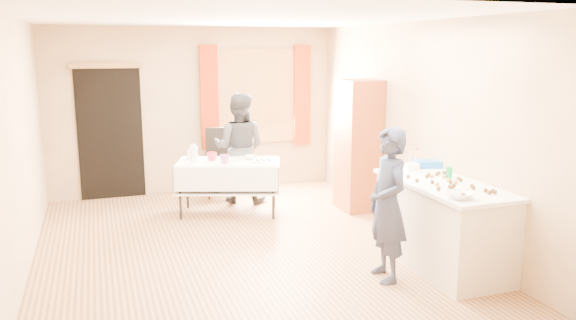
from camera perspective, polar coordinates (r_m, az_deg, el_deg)
name	(u,v)px	position (r m, az deg, el deg)	size (l,w,h in m)	color
floor	(239,247)	(6.69, -5.00, -8.75)	(4.50, 5.50, 0.02)	#9E7047
ceiling	(235,17)	(6.28, -5.43, 14.29)	(4.50, 5.50, 0.02)	white
wall_back	(195,111)	(9.04, -9.44, 4.98)	(4.50, 0.02, 2.60)	tan
wall_front	(336,197)	(3.79, 4.91, -3.78)	(4.50, 0.02, 2.60)	tan
wall_left	(17,148)	(6.22, -25.84, 1.12)	(0.02, 5.50, 2.60)	tan
wall_right	(412,127)	(7.23, 12.49, 3.28)	(0.02, 5.50, 2.60)	tan
window_frame	(256,96)	(9.20, -3.25, 6.48)	(1.32, 0.06, 1.52)	olive
window_pane	(256,96)	(9.18, -3.22, 6.47)	(1.20, 0.02, 1.40)	white
curtain_left	(209,98)	(8.97, -7.99, 6.26)	(0.28, 0.06, 1.65)	#9B280A
curtain_right	(302,95)	(9.39, 1.45, 6.60)	(0.28, 0.06, 1.65)	#9B280A
doorway	(110,134)	(8.92, -17.60, 2.57)	(0.95, 0.04, 2.00)	black
door_lintel	(106,66)	(8.80, -18.00, 9.12)	(1.05, 0.06, 0.08)	olive
cabinet	(358,145)	(7.99, 7.14, 1.48)	(0.50, 0.60, 1.85)	brown
counter	(442,224)	(6.17, 15.39, -6.33)	(0.78, 1.65, 0.91)	beige
party_table	(229,182)	(7.83, -6.05, -2.26)	(1.57, 1.14, 0.75)	black
chair	(221,176)	(8.81, -6.85, -1.62)	(0.51, 0.51, 1.05)	black
girl	(388,205)	(5.61, 10.10, -4.51)	(0.40, 0.58, 1.54)	#1F243D
woman	(239,148)	(8.36, -4.97, 1.23)	(0.99, 0.92, 1.64)	black
soda_can	(449,173)	(6.23, 16.05, -1.26)	(0.07, 0.07, 0.12)	#06953D
mixing_bowl	(459,195)	(5.45, 17.01, -3.45)	(0.25, 0.25, 0.06)	white
foam_block	(412,167)	(6.54, 12.45, -0.68)	(0.15, 0.10, 0.08)	white
blue_basket	(427,164)	(6.74, 13.96, -0.38)	(0.30, 0.20, 0.08)	blue
pitcher	(194,154)	(7.73, -9.55, 0.60)	(0.11, 0.11, 0.22)	silver
cup_red	(212,156)	(7.84, -7.74, 0.40)	(0.18, 0.18, 0.11)	red
cup_rainbow	(225,159)	(7.59, -6.45, 0.10)	(0.14, 0.14, 0.12)	red
small_bowl	(251,157)	(7.86, -3.81, 0.29)	(0.20, 0.20, 0.05)	white
pastry_tray	(263,162)	(7.61, -2.54, -0.19)	(0.28, 0.20, 0.02)	white
bottle	(190,152)	(7.98, -9.93, 0.77)	(0.08, 0.08, 0.18)	white
cake_balls	(452,183)	(5.95, 16.29, -2.26)	(0.53, 0.93, 0.04)	#3F2314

